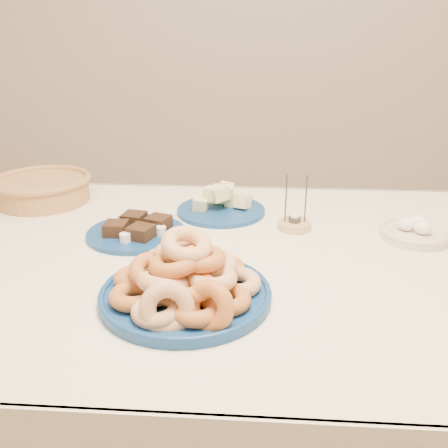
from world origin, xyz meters
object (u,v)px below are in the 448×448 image
Objects in this scene: wicker_basket at (42,188)px; candle_holder at (294,224)px; brownie_plate at (137,231)px; dining_table at (225,292)px; donut_platter at (185,283)px; egg_bowl at (414,232)px; melon_plate at (221,204)px.

candle_holder is (0.79, -0.18, -0.03)m from wicker_basket.
candle_holder reaches higher than brownie_plate.
donut_platter is (-0.07, -0.23, 0.15)m from dining_table.
wicker_basket is 1.12m from egg_bowl.
melon_plate is 1.06× the size of wicker_basket.
donut_platter reaches higher than dining_table.
donut_platter is at bearing -147.17° from egg_bowl.
wicker_basket reaches higher than dining_table.
wicker_basket is at bearing 144.72° from brownie_plate.
dining_table is at bearing -30.31° from wicker_basket.
dining_table is 4.91× the size of melon_plate.
egg_bowl reaches higher than brownie_plate.
dining_table is 0.72m from wicker_basket.
brownie_plate is (-0.21, -0.20, -0.01)m from melon_plate.
melon_plate is at bearing 162.30° from egg_bowl.
dining_table is 7.46× the size of egg_bowl.
donut_platter reaches higher than wicker_basket.
egg_bowl is at bearing 2.35° from brownie_plate.
dining_table is at bearing -21.94° from brownie_plate.
brownie_plate is 0.45m from wicker_basket.
melon_plate reaches higher than dining_table.
wicker_basket is (-0.36, 0.26, 0.03)m from brownie_plate.
donut_platter is 0.48m from candle_holder.
melon_plate is 0.55m from egg_bowl.
egg_bowl is at bearing 14.72° from dining_table.
brownie_plate reaches higher than dining_table.
candle_holder reaches higher than wicker_basket.
dining_table is 0.52m from egg_bowl.
dining_table is at bearing -135.57° from candle_holder.
egg_bowl is at bearing -17.70° from melon_plate.
candle_holder is 0.32m from egg_bowl.
melon_plate is 0.24m from candle_holder.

